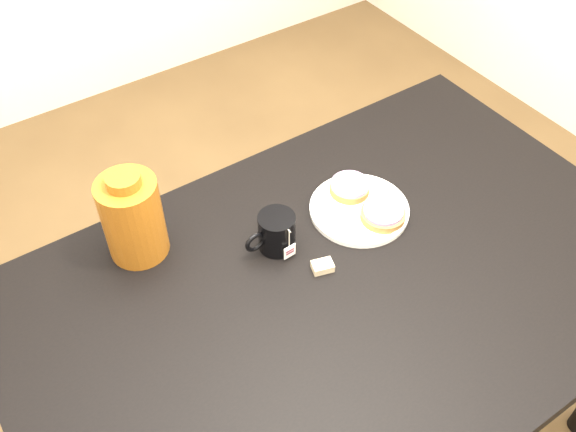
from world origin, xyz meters
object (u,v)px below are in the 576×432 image
(mug, at_px, (276,232))
(bagel_back, at_px, (350,187))
(plate, at_px, (359,209))
(table, at_px, (342,304))
(teabag_pouch, at_px, (323,266))
(bagel_front, at_px, (383,214))
(bagel_package, at_px, (133,217))

(mug, bearing_deg, bagel_back, 6.44)
(plate, xyz_separation_m, bagel_back, (0.01, 0.06, 0.02))
(table, distance_m, bagel_back, 0.28)
(table, distance_m, teabag_pouch, 0.11)
(bagel_front, xyz_separation_m, mug, (-0.24, 0.07, 0.02))
(table, bearing_deg, bagel_front, 26.54)
(table, bearing_deg, bagel_back, 50.11)
(bagel_back, relative_size, bagel_front, 0.95)
(bagel_back, height_order, teabag_pouch, bagel_back)
(bagel_back, relative_size, bagel_package, 0.52)
(plate, height_order, mug, mug)
(teabag_pouch, xyz_separation_m, bagel_package, (-0.30, 0.27, 0.09))
(table, height_order, bagel_front, bagel_front)
(bagel_back, distance_m, bagel_front, 0.11)
(mug, height_order, bagel_package, bagel_package)
(bagel_back, distance_m, bagel_package, 0.51)
(plate, distance_m, bagel_back, 0.06)
(teabag_pouch, bearing_deg, table, -68.49)
(bagel_package, bearing_deg, table, -45.41)
(bagel_back, bearing_deg, mug, -170.78)
(mug, bearing_deg, bagel_package, 144.47)
(bagel_back, xyz_separation_m, mug, (-0.23, -0.04, 0.02))
(plate, height_order, bagel_front, bagel_front)
(teabag_pouch, bearing_deg, bagel_package, 137.66)
(bagel_front, bearing_deg, teabag_pouch, -169.49)
(bagel_front, bearing_deg, bagel_package, 154.49)
(bagel_back, xyz_separation_m, bagel_package, (-0.49, 0.12, 0.07))
(plate, xyz_separation_m, bagel_front, (0.02, -0.06, 0.02))
(table, bearing_deg, teabag_pouch, 111.51)
(table, bearing_deg, plate, 43.20)
(plate, relative_size, bagel_front, 1.94)
(bagel_front, distance_m, bagel_package, 0.55)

